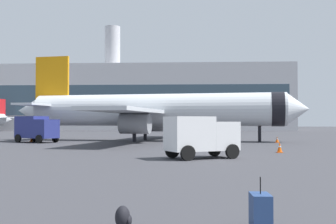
% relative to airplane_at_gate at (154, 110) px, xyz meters
% --- Properties ---
extents(airplane_at_gate, '(35.72, 32.36, 10.50)m').
position_rel_airplane_at_gate_xyz_m(airplane_at_gate, '(0.00, 0.00, 0.00)').
color(airplane_at_gate, silver).
rests_on(airplane_at_gate, ground).
extents(service_truck, '(5.27, 4.24, 2.90)m').
position_rel_airplane_at_gate_xyz_m(service_truck, '(-12.69, -4.29, -2.05)').
color(service_truck, navy).
rests_on(service_truck, ground).
extents(cargo_van, '(4.82, 3.92, 2.60)m').
position_rel_airplane_at_gate_xyz_m(cargo_van, '(4.93, -23.15, -2.21)').
color(cargo_van, white).
rests_on(cargo_van, ground).
extents(safety_cone_near, '(0.44, 0.44, 0.78)m').
position_rel_airplane_at_gate_xyz_m(safety_cone_near, '(10.85, -18.00, -3.27)').
color(safety_cone_near, '#F2590C').
rests_on(safety_cone_near, ground).
extents(safety_cone_mid, '(0.44, 0.44, 0.70)m').
position_rel_airplane_at_gate_xyz_m(safety_cone_mid, '(13.76, -3.22, -3.31)').
color(safety_cone_mid, '#F2590C').
rests_on(safety_cone_mid, ground).
extents(safety_cone_far, '(0.44, 0.44, 0.66)m').
position_rel_airplane_at_gate_xyz_m(safety_cone_far, '(-13.94, -2.44, -3.33)').
color(safety_cone_far, '#F2590C').
rests_on(safety_cone_far, ground).
extents(rolling_suitcase, '(0.41, 0.65, 1.10)m').
position_rel_airplane_at_gate_xyz_m(rolling_suitcase, '(5.74, -39.89, -3.27)').
color(rolling_suitcase, navy).
rests_on(rolling_suitcase, ground).
extents(traveller_backpack, '(0.36, 0.40, 0.48)m').
position_rel_airplane_at_gate_xyz_m(traveller_backpack, '(2.84, -39.99, -3.42)').
color(traveller_backpack, black).
rests_on(traveller_backpack, ground).
extents(terminal_building, '(84.18, 20.78, 29.83)m').
position_rel_airplane_at_gate_xyz_m(terminal_building, '(-10.31, 68.28, 5.37)').
color(terminal_building, '#B2B2B7').
rests_on(terminal_building, ground).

